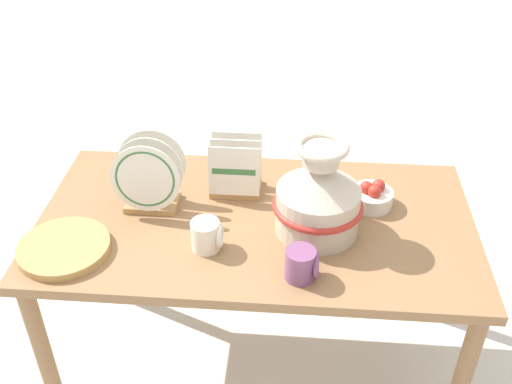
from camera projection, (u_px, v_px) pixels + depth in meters
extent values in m
plane|color=beige|center=(256.00, 360.00, 2.40)|extent=(14.00, 14.00, 0.00)
cube|color=olive|center=(256.00, 223.00, 2.00)|extent=(1.44, 0.77, 0.03)
cylinder|color=olive|center=(46.00, 361.00, 1.98)|extent=(0.06, 0.06, 0.68)
cylinder|color=olive|center=(104.00, 233.00, 2.52)|extent=(0.06, 0.06, 0.68)
cylinder|color=olive|center=(427.00, 250.00, 2.43)|extent=(0.06, 0.06, 0.68)
cylinder|color=beige|center=(317.00, 210.00, 1.90)|extent=(0.27, 0.27, 0.16)
cone|color=beige|center=(320.00, 177.00, 1.83)|extent=(0.27, 0.27, 0.09)
cylinder|color=beige|center=(321.00, 156.00, 1.78)|extent=(0.11, 0.11, 0.06)
torus|color=beige|center=(322.00, 147.00, 1.76)|extent=(0.16, 0.16, 0.02)
torus|color=#B72D23|center=(318.00, 205.00, 1.89)|extent=(0.29, 0.29, 0.02)
cube|color=tan|center=(153.00, 202.00, 2.05)|extent=(0.17, 0.12, 0.02)
cylinder|color=tan|center=(137.00, 182.00, 2.06)|extent=(0.01, 0.01, 0.07)
cylinder|color=tan|center=(172.00, 184.00, 2.06)|extent=(0.01, 0.01, 0.07)
cylinder|color=silver|center=(145.00, 179.00, 1.93)|extent=(0.23, 0.04, 0.23)
torus|color=#38703D|center=(145.00, 179.00, 1.93)|extent=(0.20, 0.04, 0.20)
cylinder|color=silver|center=(149.00, 170.00, 1.97)|extent=(0.23, 0.04, 0.23)
cylinder|color=silver|center=(152.00, 162.00, 2.01)|extent=(0.23, 0.04, 0.23)
cube|color=tan|center=(236.00, 188.00, 2.12)|extent=(0.17, 0.12, 0.02)
cylinder|color=tan|center=(220.00, 169.00, 2.13)|extent=(0.01, 0.01, 0.07)
cylinder|color=tan|center=(254.00, 170.00, 2.13)|extent=(0.01, 0.01, 0.07)
cube|color=silver|center=(234.00, 172.00, 2.02)|extent=(0.17, 0.03, 0.17)
cube|color=silver|center=(235.00, 163.00, 2.06)|extent=(0.17, 0.03, 0.17)
cube|color=silver|center=(237.00, 155.00, 2.10)|extent=(0.17, 0.03, 0.17)
cube|color=#38703D|center=(234.00, 172.00, 2.01)|extent=(0.15, 0.01, 0.02)
cylinder|color=tan|center=(65.00, 250.00, 1.85)|extent=(0.28, 0.28, 0.01)
cylinder|color=tan|center=(64.00, 248.00, 1.85)|extent=(0.28, 0.28, 0.01)
cylinder|color=tan|center=(63.00, 246.00, 1.84)|extent=(0.28, 0.28, 0.01)
cylinder|color=#7A4770|center=(300.00, 264.00, 1.73)|extent=(0.09, 0.09, 0.10)
torus|color=#7A4770|center=(316.00, 265.00, 1.73)|extent=(0.02, 0.08, 0.08)
cylinder|color=silver|center=(206.00, 235.00, 1.84)|extent=(0.09, 0.09, 0.10)
torus|color=silver|center=(220.00, 236.00, 1.83)|extent=(0.02, 0.08, 0.08)
cylinder|color=silver|center=(371.00, 198.00, 2.04)|extent=(0.14, 0.14, 0.06)
sphere|color=#B72D23|center=(366.00, 188.00, 2.01)|extent=(0.05, 0.05, 0.05)
sphere|color=#B72D23|center=(379.00, 186.00, 2.02)|extent=(0.05, 0.05, 0.05)
sphere|color=#B72D23|center=(374.00, 192.00, 1.99)|extent=(0.05, 0.05, 0.05)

